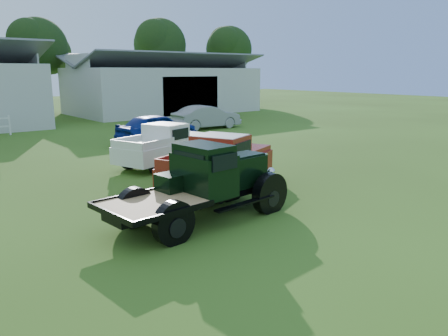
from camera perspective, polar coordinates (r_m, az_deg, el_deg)
ground at (r=11.69m, az=2.97°, el=-6.16°), size 120.00×120.00×0.00m
shed_right at (r=41.23m, az=-7.93°, el=10.84°), size 16.80×9.20×5.20m
tree_c at (r=43.04m, az=-22.92°, el=12.60°), size 5.40×5.40×9.00m
tree_d at (r=49.29m, az=-8.30°, el=13.88°), size 6.00×6.00×10.00m
tree_e at (r=52.30m, az=0.63°, el=13.65°), size 5.70×5.70×9.50m
vintage_flatbed at (r=11.04m, az=-2.99°, el=-1.97°), size 5.10×2.36×1.96m
red_pickup at (r=14.06m, az=-0.62°, el=0.80°), size 5.19×3.58×1.77m
white_pickup at (r=17.78m, az=-7.76°, el=2.98°), size 4.82×3.05×1.65m
misc_car_blue at (r=23.75m, az=-8.71°, el=5.21°), size 4.70×2.30×1.54m
misc_car_grey at (r=29.12m, az=-2.27°, el=6.66°), size 4.71×1.83×1.53m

